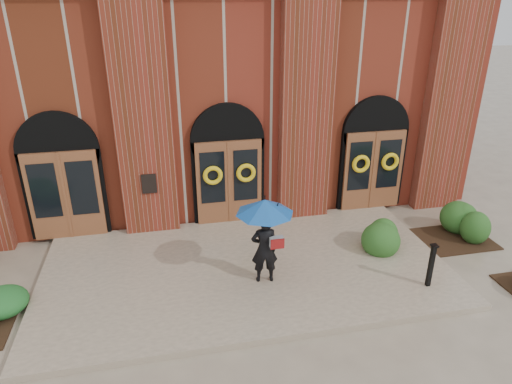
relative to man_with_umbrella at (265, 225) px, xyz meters
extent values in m
plane|color=gray|center=(-0.31, 0.51, -1.63)|extent=(90.00, 90.00, 0.00)
cube|color=tan|center=(-0.31, 0.66, -1.55)|extent=(10.00, 5.30, 0.15)
cube|color=maroon|center=(-0.31, 9.41, 1.87)|extent=(16.00, 12.00, 7.00)
cube|color=black|center=(-2.56, 2.98, 0.02)|extent=(0.40, 0.05, 0.55)
cube|color=maroon|center=(-2.56, 3.23, 1.87)|extent=(1.50, 0.45, 7.00)
cube|color=maroon|center=(1.94, 3.23, 1.87)|extent=(1.50, 0.45, 7.00)
cube|color=maroon|center=(6.44, 3.23, 1.87)|extent=(1.50, 0.45, 7.00)
cube|color=brown|center=(-4.81, 3.22, -0.23)|extent=(1.90, 0.10, 2.50)
cylinder|color=black|center=(-4.81, 3.36, 1.02)|extent=(2.10, 0.22, 2.10)
cube|color=brown|center=(-0.31, 3.22, -0.23)|extent=(1.90, 0.10, 2.50)
cylinder|color=black|center=(-0.31, 3.36, 1.02)|extent=(2.10, 0.22, 2.10)
cube|color=brown|center=(4.19, 3.22, -0.23)|extent=(1.90, 0.10, 2.50)
cylinder|color=black|center=(4.19, 3.36, 1.02)|extent=(2.10, 0.22, 2.10)
torus|color=yellow|center=(-0.79, 3.10, 0.07)|extent=(0.57, 0.13, 0.57)
torus|color=yellow|center=(0.17, 3.10, 0.07)|extent=(0.57, 0.13, 0.57)
torus|color=yellow|center=(3.71, 3.10, 0.07)|extent=(0.57, 0.13, 0.57)
torus|color=yellow|center=(4.67, 3.10, 0.07)|extent=(0.57, 0.13, 0.57)
imported|color=black|center=(0.00, 0.00, -0.62)|extent=(0.65, 0.46, 1.71)
cone|color=#134B97|center=(0.00, 0.00, 0.46)|extent=(1.42, 1.42, 0.34)
cylinder|color=black|center=(0.05, -0.05, 0.01)|extent=(0.02, 0.02, 0.57)
cube|color=#A7ABAC|center=(0.25, -0.13, -0.39)|extent=(0.33, 0.18, 0.25)
cube|color=maroon|center=(0.25, -0.23, -0.39)|extent=(0.32, 0.05, 0.25)
cube|color=black|center=(3.70, -1.02, -0.96)|extent=(0.10, 0.10, 1.05)
cube|color=black|center=(3.70, -1.02, -0.41)|extent=(0.15, 0.15, 0.04)
ellipsoid|color=#244E1B|center=(4.90, 1.01, -1.19)|extent=(3.42, 1.37, 0.88)
camera|label=1|loc=(-2.11, -8.89, 4.84)|focal=32.00mm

